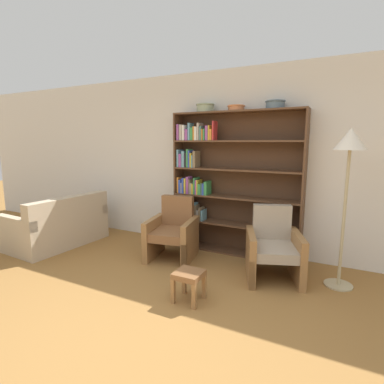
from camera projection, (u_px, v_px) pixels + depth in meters
ground_plane at (140, 342)px, 2.55m from camera, size 24.00×24.00×0.00m
wall_back at (239, 162)px, 4.56m from camera, size 12.00×0.06×2.75m
bookshelf at (223, 183)px, 4.54m from camera, size 1.95×0.30×2.12m
bowl_slate at (205, 108)px, 4.47m from camera, size 0.28×0.28×0.12m
bowl_copper at (236, 108)px, 4.26m from camera, size 0.25×0.25×0.08m
bowl_brass at (275, 104)px, 4.01m from camera, size 0.27×0.27×0.11m
couch at (58, 227)px, 4.94m from camera, size 0.98×1.49×0.83m
armchair_leather at (173, 232)px, 4.37m from camera, size 0.76×0.79×0.88m
armchair_cushioned at (273, 248)px, 3.72m from camera, size 0.84×0.86×0.88m
floor_lamp at (350, 153)px, 3.29m from camera, size 0.35×0.35×1.84m
footstool at (189, 278)px, 3.17m from camera, size 0.29×0.29×0.33m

